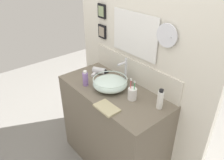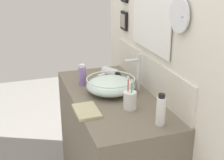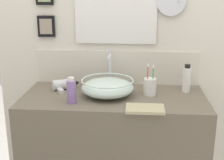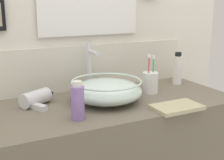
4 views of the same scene
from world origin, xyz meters
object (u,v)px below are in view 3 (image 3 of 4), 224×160
(glass_bowl_sink, at_px, (107,87))
(faucet, at_px, (110,66))
(toothbrush_cup, at_px, (150,86))
(hand_towel, at_px, (145,109))
(shampoo_bottle, at_px, (71,91))
(hair_drier, at_px, (65,85))
(soap_dispenser, at_px, (187,79))

(glass_bowl_sink, bearing_deg, faucet, 90.00)
(glass_bowl_sink, xyz_separation_m, toothbrush_cup, (0.26, 0.04, 0.00))
(hand_towel, bearing_deg, shampoo_bottle, 169.49)
(hair_drier, relative_size, soap_dispenser, 1.05)
(faucet, distance_m, hair_drier, 0.32)
(shampoo_bottle, bearing_deg, faucet, 59.55)
(glass_bowl_sink, relative_size, hair_drier, 1.72)
(toothbrush_cup, xyz_separation_m, soap_dispenser, (0.23, 0.08, 0.03))
(toothbrush_cup, distance_m, hand_towel, 0.26)
(glass_bowl_sink, bearing_deg, shampoo_bottle, -144.34)
(hair_drier, bearing_deg, soap_dispenser, 1.00)
(glass_bowl_sink, height_order, hair_drier, glass_bowl_sink)
(faucet, height_order, shampoo_bottle, faucet)
(hair_drier, height_order, shampoo_bottle, shampoo_bottle)
(faucet, bearing_deg, toothbrush_cup, -30.35)
(hair_drier, xyz_separation_m, hand_towel, (0.51, -0.32, -0.02))
(hair_drier, height_order, hand_towel, hair_drier)
(hair_drier, bearing_deg, faucet, 16.38)
(faucet, height_order, soap_dispenser, faucet)
(hair_drier, bearing_deg, shampoo_bottle, -69.33)
(shampoo_bottle, relative_size, hand_towel, 0.73)
(glass_bowl_sink, xyz_separation_m, faucet, (0.00, 0.19, 0.09))
(faucet, distance_m, shampoo_bottle, 0.39)
(faucet, bearing_deg, shampoo_bottle, -120.45)
(hair_drier, bearing_deg, glass_bowl_sink, -20.39)
(soap_dispenser, relative_size, hand_towel, 0.85)
(shampoo_bottle, distance_m, hand_towel, 0.43)
(toothbrush_cup, height_order, hand_towel, toothbrush_cup)
(hair_drier, distance_m, soap_dispenser, 0.78)
(hair_drier, bearing_deg, hand_towel, -32.25)
(shampoo_bottle, relative_size, soap_dispenser, 0.86)
(toothbrush_cup, bearing_deg, hair_drier, 172.92)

